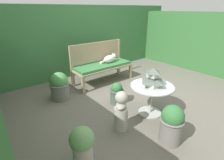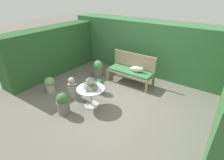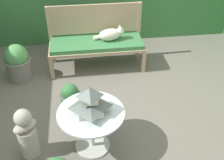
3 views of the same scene
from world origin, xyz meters
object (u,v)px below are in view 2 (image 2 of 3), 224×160
at_px(garden_bench, 130,72).
at_px(potted_plant_bench_right, 100,86).
at_px(potted_plant_hedge_corner, 63,103).
at_px(garden_bust, 72,88).
at_px(pagoda_birdhouse, 90,84).
at_px(patio_table, 91,92).
at_px(cat, 137,69).
at_px(potted_plant_table_near, 50,84).
at_px(potted_plant_path_edge, 98,68).

bearing_deg(garden_bench, potted_plant_bench_right, -112.82).
bearing_deg(potted_plant_hedge_corner, garden_bust, 118.64).
distance_m(pagoda_birdhouse, potted_plant_hedge_corner, 0.83).
bearing_deg(pagoda_birdhouse, potted_plant_hedge_corner, -118.77).
distance_m(garden_bench, potted_plant_bench_right, 1.14).
bearing_deg(potted_plant_bench_right, pagoda_birdhouse, -69.84).
xyz_separation_m(garden_bench, patio_table, (-0.20, -1.69, 0.02)).
bearing_deg(potted_plant_hedge_corner, cat, 71.63).
distance_m(patio_table, pagoda_birdhouse, 0.25).
height_order(patio_table, potted_plant_table_near, patio_table).
height_order(potted_plant_bench_right, potted_plant_hedge_corner, potted_plant_hedge_corner).
height_order(potted_plant_path_edge, potted_plant_table_near, potted_plant_path_edge).
xyz_separation_m(garden_bust, potted_plant_bench_right, (0.47, 0.65, -0.09)).
bearing_deg(garden_bench, potted_plant_path_edge, -172.32).
bearing_deg(potted_plant_hedge_corner, garden_bench, 76.57).
xyz_separation_m(pagoda_birdhouse, potted_plant_bench_right, (-0.24, 0.64, -0.46)).
height_order(pagoda_birdhouse, potted_plant_bench_right, pagoda_birdhouse).
bearing_deg(pagoda_birdhouse, garden_bust, -179.36).
height_order(garden_bust, potted_plant_hedge_corner, garden_bust).
height_order(potted_plant_bench_right, potted_plant_path_edge, potted_plant_path_edge).
xyz_separation_m(garden_bench, potted_plant_path_edge, (-1.22, -0.16, -0.12)).
distance_m(cat, potted_plant_path_edge, 1.49).
xyz_separation_m(garden_bench, potted_plant_table_near, (-1.68, -1.88, -0.13)).
xyz_separation_m(patio_table, pagoda_birdhouse, (0.00, 0.00, 0.25)).
relative_size(patio_table, potted_plant_bench_right, 1.68).
bearing_deg(pagoda_birdhouse, cat, 75.97).
xyz_separation_m(garden_bench, potted_plant_bench_right, (-0.44, -1.04, -0.19)).
bearing_deg(cat, patio_table, -114.80).
bearing_deg(cat, potted_plant_bench_right, -132.67).
relative_size(patio_table, pagoda_birdhouse, 2.12).
xyz_separation_m(potted_plant_bench_right, potted_plant_path_edge, (-0.78, 0.88, 0.07)).
xyz_separation_m(cat, potted_plant_bench_right, (-0.66, -1.07, -0.35)).
xyz_separation_m(garden_bench, cat, (0.23, 0.03, 0.16)).
relative_size(garden_bust, potted_plant_bench_right, 1.48).
relative_size(cat, patio_table, 0.66).
bearing_deg(patio_table, potted_plant_bench_right, 110.16).
bearing_deg(garden_bench, pagoda_birdhouse, -96.81).
relative_size(garden_bust, potted_plant_hedge_corner, 1.12).
bearing_deg(potted_plant_bench_right, potted_plant_path_edge, 131.74).
bearing_deg(garden_bust, potted_plant_hedge_corner, -99.01).
distance_m(potted_plant_bench_right, potted_plant_hedge_corner, 1.30).
bearing_deg(potted_plant_table_near, patio_table, 7.39).
relative_size(potted_plant_path_edge, potted_plant_table_near, 1.17).
bearing_deg(potted_plant_bench_right, potted_plant_table_near, -146.11).
xyz_separation_m(patio_table, potted_plant_bench_right, (-0.24, 0.64, -0.21)).
bearing_deg(garden_bench, patio_table, -96.81).
relative_size(pagoda_birdhouse, potted_plant_bench_right, 0.79).
distance_m(garden_bench, cat, 0.28).
bearing_deg(cat, pagoda_birdhouse, -114.80).
height_order(cat, potted_plant_path_edge, cat).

